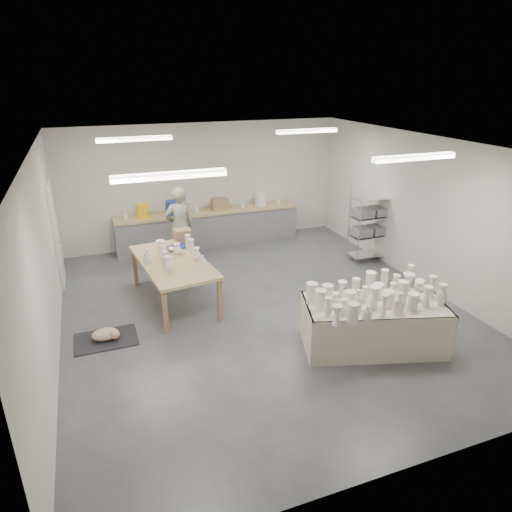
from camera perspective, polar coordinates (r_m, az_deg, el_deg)
name	(u,v)px	position (r m, az deg, el deg)	size (l,w,h in m)	color
room	(255,201)	(7.82, -0.13, 6.83)	(8.00, 8.02, 3.00)	#424449
back_counter	(209,227)	(11.59, -5.93, 3.67)	(4.60, 0.60, 1.24)	tan
wire_shelf	(370,222)	(10.77, 14.08, 4.10)	(0.88, 0.48, 1.80)	silver
drying_table	(373,322)	(7.50, 14.45, -7.94)	(2.39, 1.65, 1.13)	olive
work_table	(174,259)	(8.73, -10.19, -0.31)	(1.37, 2.36, 1.15)	tan
rug	(106,339)	(8.03, -18.24, -9.87)	(1.00, 0.70, 0.02)	black
cat	(107,334)	(7.96, -18.18, -9.26)	(0.50, 0.42, 0.19)	white
potter	(180,227)	(10.30, -9.51, 3.61)	(0.66, 0.43, 1.82)	gray
red_stool	(179,249)	(10.77, -9.60, 0.82)	(0.41, 0.41, 0.31)	#A71720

